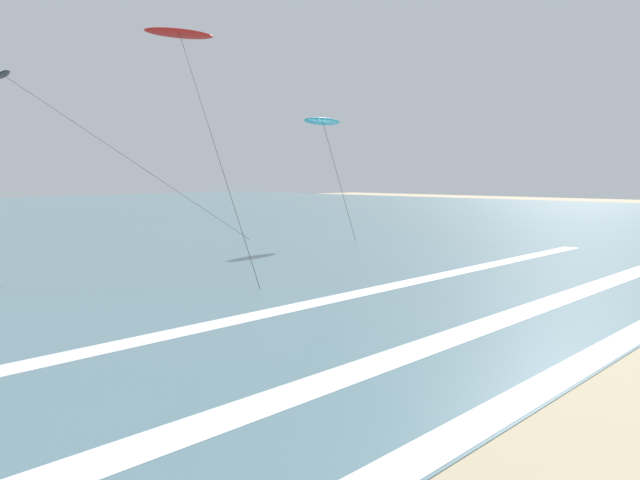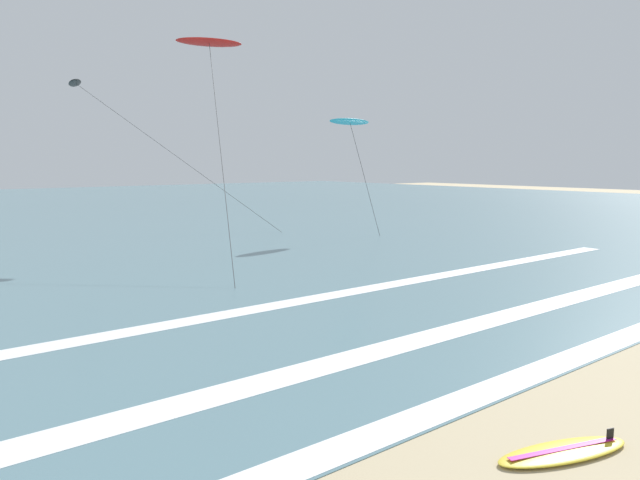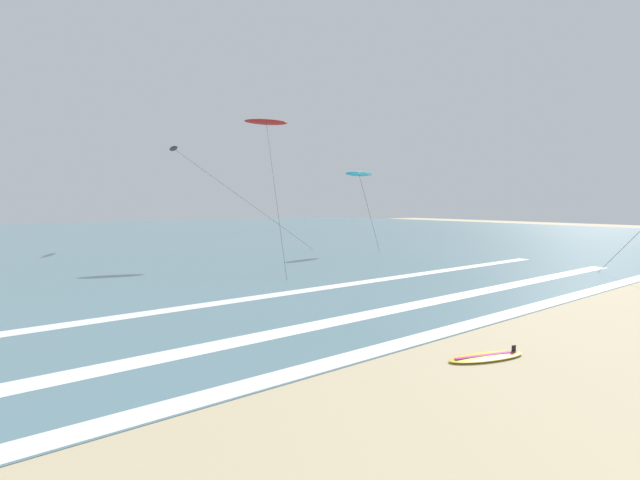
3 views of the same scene
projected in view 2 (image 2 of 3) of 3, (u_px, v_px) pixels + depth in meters
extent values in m
cube|color=white|center=(412.00, 421.00, 9.21)|extent=(44.65, 0.68, 0.01)
cube|color=white|center=(245.00, 388.00, 10.57)|extent=(42.64, 0.84, 0.01)
cube|color=white|center=(219.00, 316.00, 15.48)|extent=(38.73, 0.74, 0.01)
ellipsoid|color=yellow|center=(563.00, 452.00, 8.17)|extent=(2.18, 1.24, 0.09)
cube|color=#BF198C|center=(563.00, 448.00, 8.16)|extent=(1.72, 0.67, 0.01)
cube|color=black|center=(610.00, 434.00, 8.43)|extent=(0.12, 0.05, 0.16)
ellipsoid|color=black|center=(75.00, 83.00, 36.97)|extent=(1.82, 3.27, 0.43)
cylinder|color=#333333|center=(174.00, 154.00, 35.32)|extent=(7.42, 11.68, 8.82)
ellipsoid|color=red|center=(209.00, 42.00, 28.92)|extent=(3.28, 1.74, 0.43)
cylinder|color=#333333|center=(219.00, 139.00, 23.87)|extent=(5.07, 10.65, 9.73)
ellipsoid|color=#23A8C6|center=(350.00, 122.00, 31.98)|extent=(3.28, 1.28, 0.43)
cylinder|color=#333333|center=(365.00, 179.00, 32.10)|extent=(0.95, 1.49, 6.10)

